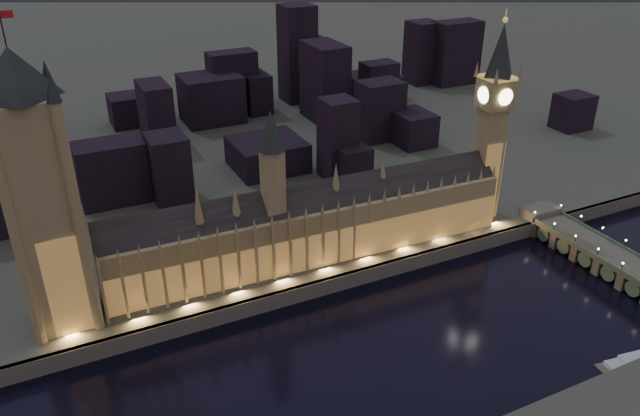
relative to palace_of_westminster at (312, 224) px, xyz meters
name	(u,v)px	position (x,y,z in m)	size (l,w,h in m)	color
ground_plane	(367,345)	(-3.88, -61.75, -26.37)	(2000.00, 2000.00, 0.00)	black
north_bank	(127,61)	(-3.88, 458.25, -22.37)	(2000.00, 960.00, 8.00)	#3F4C3E
embankment_wall	(324,287)	(-3.88, -20.75, -22.37)	(2000.00, 2.50, 8.00)	#495542
palace_of_westminster	(312,224)	(0.00, 0.00, 0.00)	(202.00, 27.06, 78.00)	olive
victoria_tower	(38,184)	(-113.88, 0.17, 44.35)	(31.68, 31.68, 126.19)	olive
elizabeth_tower	(494,108)	(104.12, 0.17, 43.36)	(18.00, 18.00, 110.65)	olive
westminster_bridge	(609,261)	(132.10, -65.19, -20.39)	(19.88, 113.00, 15.90)	#495542
city_backdrop	(241,100)	(31.35, 186.80, 5.05)	(475.96, 215.63, 89.00)	black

